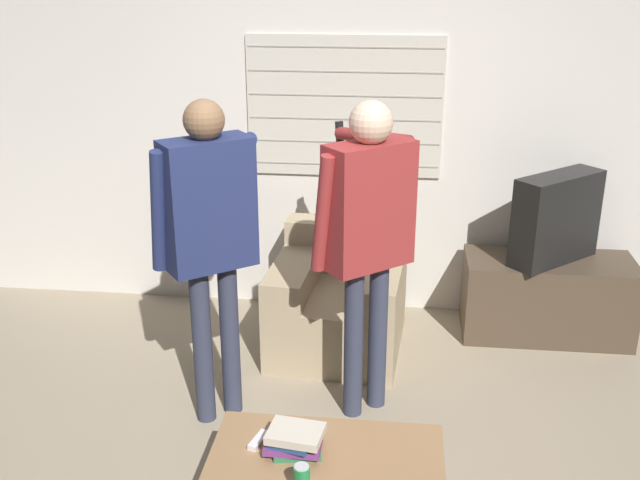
% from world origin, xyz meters
% --- Properties ---
extents(wall_back, '(5.20, 0.08, 2.55)m').
position_xyz_m(wall_back, '(0.00, 2.03, 1.28)').
color(wall_back, silver).
rests_on(wall_back, ground_plane).
extents(armchair_beige, '(0.84, 0.90, 0.73)m').
position_xyz_m(armchair_beige, '(0.09, 1.42, 0.30)').
color(armchair_beige, tan).
rests_on(armchair_beige, ground_plane).
extents(coffee_table, '(0.97, 0.64, 0.38)m').
position_xyz_m(coffee_table, '(0.18, -0.27, 0.35)').
color(coffee_table, '#9E754C').
rests_on(coffee_table, ground_plane).
extents(tv_stand, '(1.05, 0.46, 0.52)m').
position_xyz_m(tv_stand, '(1.40, 1.70, 0.26)').
color(tv_stand, '#4C3D2D').
rests_on(tv_stand, ground_plane).
extents(tv, '(0.60, 0.56, 0.56)m').
position_xyz_m(tv, '(1.40, 1.70, 0.80)').
color(tv, black).
rests_on(tv, tv_stand).
extents(person_left_standing, '(0.53, 0.85, 1.70)m').
position_xyz_m(person_left_standing, '(-0.49, 0.58, 1.08)').
color(person_left_standing, '#33384C').
rests_on(person_left_standing, ground_plane).
extents(person_right_standing, '(0.53, 0.86, 1.68)m').
position_xyz_m(person_right_standing, '(0.28, 0.72, 1.08)').
color(person_right_standing, '#33384C').
rests_on(person_right_standing, ground_plane).
extents(book_stack, '(0.25, 0.22, 0.12)m').
position_xyz_m(book_stack, '(0.05, -0.22, 0.44)').
color(book_stack, '#33754C').
rests_on(book_stack, coffee_table).
extents(soda_can, '(0.07, 0.07, 0.13)m').
position_xyz_m(soda_can, '(0.11, -0.47, 0.44)').
color(soda_can, '#238E47').
rests_on(soda_can, coffee_table).
extents(spare_remote, '(0.08, 0.14, 0.02)m').
position_xyz_m(spare_remote, '(-0.11, -0.17, 0.39)').
color(spare_remote, white).
rests_on(spare_remote, coffee_table).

